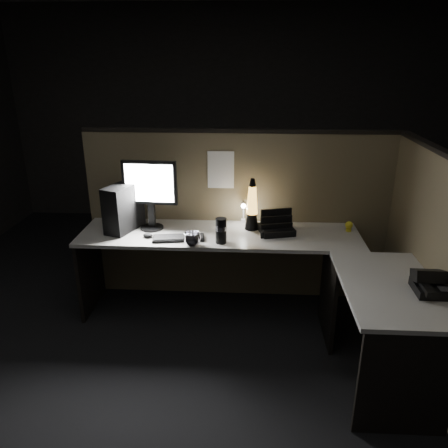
# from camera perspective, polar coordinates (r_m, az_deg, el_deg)

# --- Properties ---
(floor) EXTENTS (6.00, 6.00, 0.00)m
(floor) POSITION_cam_1_polar(r_m,az_deg,el_deg) (3.43, 1.35, -16.54)
(floor) COLOR black
(floor) RESTS_ON ground
(room_shell) EXTENTS (6.00, 6.00, 6.00)m
(room_shell) POSITION_cam_1_polar(r_m,az_deg,el_deg) (2.76, 1.64, 11.18)
(room_shell) COLOR silver
(room_shell) RESTS_ON ground
(partition_back) EXTENTS (2.66, 0.06, 1.50)m
(partition_back) POSITION_cam_1_polar(r_m,az_deg,el_deg) (3.89, 1.96, 0.86)
(partition_back) COLOR brown
(partition_back) RESTS_ON ground
(partition_right) EXTENTS (0.06, 1.66, 1.50)m
(partition_right) POSITION_cam_1_polar(r_m,az_deg,el_deg) (3.36, 24.92, -4.60)
(partition_right) COLOR brown
(partition_right) RESTS_ON ground
(desk) EXTENTS (2.60, 1.60, 0.73)m
(desk) POSITION_cam_1_polar(r_m,az_deg,el_deg) (3.33, 4.70, -5.99)
(desk) COLOR beige
(desk) RESTS_ON ground
(pc_tower) EXTENTS (0.28, 0.40, 0.39)m
(pc_tower) POSITION_cam_1_polar(r_m,az_deg,el_deg) (3.70, -12.98, 2.11)
(pc_tower) COLOR black
(pc_tower) RESTS_ON desk
(monitor) EXTENTS (0.45, 0.19, 0.58)m
(monitor) POSITION_cam_1_polar(r_m,az_deg,el_deg) (3.64, -9.66, 4.62)
(monitor) COLOR black
(monitor) RESTS_ON desk
(keyboard) EXTENTS (0.42, 0.19, 0.02)m
(keyboard) POSITION_cam_1_polar(r_m,az_deg,el_deg) (3.49, -5.95, -1.84)
(keyboard) COLOR black
(keyboard) RESTS_ON desk
(mouse) EXTENTS (0.09, 0.07, 0.03)m
(mouse) POSITION_cam_1_polar(r_m,az_deg,el_deg) (3.56, -9.91, -1.49)
(mouse) COLOR black
(mouse) RESTS_ON desk
(clip_lamp) EXTENTS (0.04, 0.16, 0.21)m
(clip_lamp) POSITION_cam_1_polar(r_m,az_deg,el_deg) (3.75, 2.55, 1.74)
(clip_lamp) COLOR silver
(clip_lamp) RESTS_ON desk
(organizer) EXTENTS (0.31, 0.29, 0.20)m
(organizer) POSITION_cam_1_polar(r_m,az_deg,el_deg) (3.62, 6.84, -0.39)
(organizer) COLOR black
(organizer) RESTS_ON desk
(lava_lamp) EXTENTS (0.12, 0.12, 0.44)m
(lava_lamp) POSITION_cam_1_polar(r_m,az_deg,el_deg) (3.63, 3.67, 2.05)
(lava_lamp) COLOR black
(lava_lamp) RESTS_ON desk
(travel_mug) EXTENTS (0.09, 0.09, 0.20)m
(travel_mug) POSITION_cam_1_polar(r_m,az_deg,el_deg) (3.38, -0.40, -0.88)
(travel_mug) COLOR black
(travel_mug) RESTS_ON desk
(steel_mug) EXTENTS (0.14, 0.14, 0.11)m
(steel_mug) POSITION_cam_1_polar(r_m,az_deg,el_deg) (3.35, -4.18, -1.99)
(steel_mug) COLOR #B0B0B7
(steel_mug) RESTS_ON desk
(figurine) EXTENTS (0.06, 0.06, 0.06)m
(figurine) POSITION_cam_1_polar(r_m,az_deg,el_deg) (3.76, 16.02, -0.13)
(figurine) COLOR yellow
(figurine) RESTS_ON desk
(pinned_paper) EXTENTS (0.22, 0.00, 0.32)m
(pinned_paper) POSITION_cam_1_polar(r_m,az_deg,el_deg) (3.73, -0.42, 7.08)
(pinned_paper) COLOR white
(pinned_paper) RESTS_ON partition_back
(desk_phone) EXTENTS (0.25, 0.26, 0.15)m
(desk_phone) POSITION_cam_1_polar(r_m,az_deg,el_deg) (3.01, 25.72, -6.99)
(desk_phone) COLOR black
(desk_phone) RESTS_ON desk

